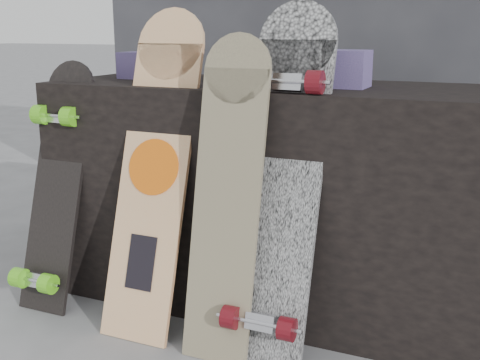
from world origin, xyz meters
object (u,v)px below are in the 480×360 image
at_px(vendor_table, 274,195).
at_px(longboard_cascadia, 281,176).
at_px(longboard_celtic, 228,188).
at_px(skateboard_dark, 55,182).
at_px(longboard_geisha, 156,163).

bearing_deg(vendor_table, longboard_cascadia, -66.04).
height_order(vendor_table, longboard_celtic, longboard_celtic).
relative_size(vendor_table, longboard_cascadia, 1.49).
distance_m(vendor_table, skateboard_dark, 0.79).
bearing_deg(longboard_geisha, vendor_table, 47.30).
xyz_separation_m(longboard_geisha, longboard_cascadia, (0.44, 0.00, -0.00)).
bearing_deg(longboard_cascadia, vendor_table, 113.96).
distance_m(longboard_geisha, longboard_cascadia, 0.44).
bearing_deg(longboard_cascadia, longboard_geisha, -179.39).
relative_size(longboard_cascadia, skateboard_dark, 1.23).
relative_size(vendor_table, longboard_geisha, 1.51).
xyz_separation_m(vendor_table, longboard_cascadia, (0.14, -0.32, 0.16)).
bearing_deg(skateboard_dark, longboard_celtic, -5.11).
bearing_deg(longboard_geisha, longboard_cascadia, 0.61).
bearing_deg(longboard_cascadia, longboard_celtic, -151.00).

